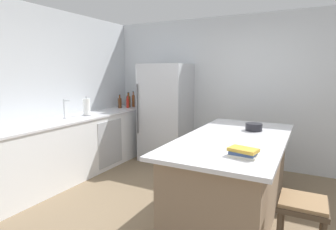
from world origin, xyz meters
TOP-DOWN VIEW (x-y plane):
  - ground_plane at (0.00, 0.00)m, footprint 7.20×7.20m
  - wall_rear at (0.00, 2.25)m, footprint 6.00×0.10m
  - wall_left at (-2.45, 0.00)m, footprint 0.10×6.00m
  - counter_run_left at (-2.10, 0.54)m, footprint 0.64×3.15m
  - kitchen_island at (0.43, 0.43)m, footprint 1.10×2.24m
  - refrigerator at (-1.22, 1.85)m, footprint 0.85×0.73m
  - bar_stool at (1.17, -0.35)m, footprint 0.36×0.36m
  - sink_faucet at (-2.14, 0.32)m, footprint 0.15×0.05m
  - paper_towel_roll at (-2.07, 0.71)m, footprint 0.14×0.14m
  - vinegar_bottle at (-2.05, 2.00)m, footprint 0.05×0.05m
  - whiskey_bottle at (-2.10, 1.90)m, footprint 0.08×0.08m
  - hot_sauce_bottle at (-2.06, 1.82)m, footprint 0.06×0.06m
  - syrup_bottle at (-2.18, 1.71)m, footprint 0.07×0.07m
  - cookbook_stack at (0.68, -0.27)m, footprint 0.27×0.20m
  - mixing_bowl at (0.55, 0.89)m, footprint 0.21×0.21m

SIDE VIEW (x-z plane):
  - ground_plane at x=0.00m, z-range 0.00..0.00m
  - kitchen_island at x=0.43m, z-range 0.01..0.92m
  - counter_run_left at x=-2.10m, z-range 0.00..0.94m
  - bar_stool at x=1.17m, z-range 0.21..0.87m
  - refrigerator at x=-1.22m, z-range 0.00..1.79m
  - cookbook_stack at x=0.68m, z-range 0.91..0.99m
  - mixing_bowl at x=0.55m, z-range 0.91..1.00m
  - hot_sauce_bottle at x=-2.06m, z-range 0.91..1.16m
  - syrup_bottle at x=-2.18m, z-range 0.91..1.18m
  - whiskey_bottle at x=-2.10m, z-range 0.91..1.21m
  - vinegar_bottle at x=-2.05m, z-range 0.91..1.22m
  - paper_towel_roll at x=-2.07m, z-range 0.91..1.23m
  - sink_faucet at x=-2.14m, z-range 0.94..1.24m
  - wall_rear at x=0.00m, z-range 0.00..2.60m
  - wall_left at x=-2.45m, z-range 0.00..2.60m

